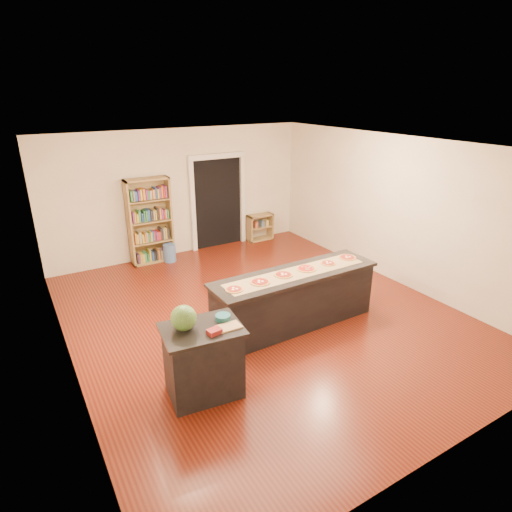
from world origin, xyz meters
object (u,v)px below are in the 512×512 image
side_counter (203,361)px  waste_bin (170,253)px  low_shelf (260,227)px  watermelon (184,318)px  bookshelf (150,221)px  kitchen_island (295,299)px

side_counter → waste_bin: side_counter is taller
side_counter → low_shelf: size_ratio=1.44×
low_shelf → watermelon: size_ratio=2.13×
bookshelf → waste_bin: bookshelf is taller
side_counter → waste_bin: size_ratio=2.40×
bookshelf → waste_bin: size_ratio=4.67×
watermelon → kitchen_island: bearing=18.6°
bookshelf → side_counter: bearing=-100.5°
waste_bin → bookshelf: bearing=148.1°
kitchen_island → side_counter: (-1.94, -0.79, 0.01)m
low_shelf → waste_bin: 2.48m
kitchen_island → waste_bin: kitchen_island is taller
side_counter → bookshelf: size_ratio=0.51×
kitchen_island → side_counter: 2.10m
kitchen_island → bookshelf: size_ratio=1.50×
low_shelf → kitchen_island: bearing=-113.7°
waste_bin → watermelon: 4.64m
side_counter → bookshelf: bearing=86.4°
bookshelf → waste_bin: bearing=-31.9°
waste_bin → watermelon: (-1.35, -4.35, 0.89)m
watermelon → bookshelf: bearing=77.1°
kitchen_island → low_shelf: size_ratio=4.23×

